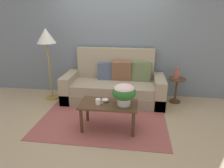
{
  "coord_description": "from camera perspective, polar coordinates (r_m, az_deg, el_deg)",
  "views": [
    {
      "loc": [
        0.6,
        -3.33,
        1.85
      ],
      "look_at": [
        0.13,
        0.15,
        0.61
      ],
      "focal_mm": 31.8,
      "sensor_mm": 36.0,
      "label": 1
    }
  ],
  "objects": [
    {
      "name": "wall_back",
      "position": [
        4.66,
        0.23,
        13.1
      ],
      "size": [
        6.4,
        0.12,
        2.66
      ],
      "primitive_type": "cube",
      "color": "slate",
      "rests_on": "ground"
    },
    {
      "name": "potted_plant",
      "position": [
        3.12,
        3.46,
        -2.4
      ],
      "size": [
        0.38,
        0.38,
        0.35
      ],
      "color": "#B7B2A8",
      "rests_on": "coffee_table"
    },
    {
      "name": "couch",
      "position": [
        4.42,
        0.68,
        -0.5
      ],
      "size": [
        2.18,
        0.88,
        1.13
      ],
      "color": "gray",
      "rests_on": "ground"
    },
    {
      "name": "side_table",
      "position": [
        4.52,
        18.06,
        -0.51
      ],
      "size": [
        0.37,
        0.37,
        0.55
      ],
      "color": "#4C331E",
      "rests_on": "ground"
    },
    {
      "name": "floor_lamp",
      "position": [
        4.5,
        -18.35,
        11.98
      ],
      "size": [
        0.4,
        0.4,
        1.58
      ],
      "color": "olive",
      "rests_on": "ground"
    },
    {
      "name": "table_vase",
      "position": [
        4.44,
        18.14,
        2.81
      ],
      "size": [
        0.13,
        0.13,
        0.24
      ],
      "color": "#934C42",
      "rests_on": "side_table"
    },
    {
      "name": "ground_plane",
      "position": [
        3.86,
        -2.25,
        -9.16
      ],
      "size": [
        14.0,
        14.0,
        0.0
      ],
      "primitive_type": "plane",
      "color": "tan"
    },
    {
      "name": "area_rug",
      "position": [
        3.86,
        -2.24,
        -9.07
      ],
      "size": [
        2.29,
        1.91,
        0.01
      ],
      "primitive_type": "cube",
      "color": "#994C47",
      "rests_on": "ground"
    },
    {
      "name": "snack_bowl",
      "position": [
        3.3,
        -1.93,
        -4.57
      ],
      "size": [
        0.12,
        0.12,
        0.06
      ],
      "color": "silver",
      "rests_on": "coffee_table"
    },
    {
      "name": "coffee_mug",
      "position": [
        3.21,
        -3.96,
        -5.08
      ],
      "size": [
        0.13,
        0.08,
        0.09
      ],
      "color": "white",
      "rests_on": "coffee_table"
    },
    {
      "name": "coffee_table",
      "position": [
        3.29,
        -0.99,
        -6.75
      ],
      "size": [
        0.95,
        0.5,
        0.47
      ],
      "color": "#442D1B",
      "rests_on": "ground"
    }
  ]
}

